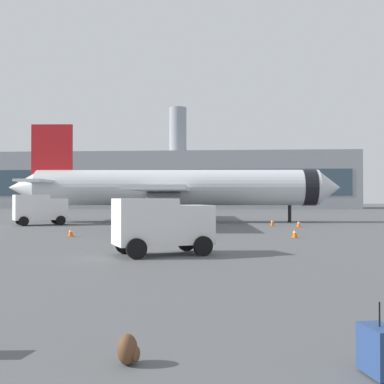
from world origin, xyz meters
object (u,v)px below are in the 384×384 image
(safety_cone_outer, at_px, (295,233))
(cargo_van, at_px, (162,223))
(safety_cone_near, at_px, (71,232))
(traveller_backpack, at_px, (128,350))
(airplane_at_gate, at_px, (175,188))
(safety_cone_mid, at_px, (272,222))
(safety_cone_far, at_px, (299,224))
(service_truck, at_px, (40,208))
(rolling_suitcase, at_px, (380,350))

(safety_cone_outer, bearing_deg, cargo_van, -127.75)
(safety_cone_near, relative_size, traveller_backpack, 1.35)
(airplane_at_gate, bearing_deg, cargo_van, -84.92)
(safety_cone_mid, relative_size, safety_cone_far, 1.12)
(safety_cone_outer, height_order, traveller_backpack, safety_cone_outer)
(traveller_backpack, bearing_deg, service_truck, 114.21)
(airplane_at_gate, xyz_separation_m, cargo_van, (2.53, -28.47, -2.21))
(airplane_at_gate, relative_size, safety_cone_outer, 54.79)
(safety_cone_near, bearing_deg, safety_cone_far, 34.29)
(service_truck, bearing_deg, safety_cone_outer, -29.62)
(service_truck, height_order, rolling_suitcase, service_truck)
(safety_cone_near, bearing_deg, cargo_van, -51.62)
(cargo_van, height_order, rolling_suitcase, cargo_van)
(cargo_van, relative_size, safety_cone_near, 7.44)
(airplane_at_gate, relative_size, safety_cone_mid, 50.06)
(safety_cone_outer, distance_m, traveller_backpack, 24.30)
(traveller_backpack, bearing_deg, safety_cone_far, 77.14)
(safety_cone_mid, height_order, traveller_backpack, safety_cone_mid)
(cargo_van, height_order, safety_cone_outer, cargo_van)
(airplane_at_gate, xyz_separation_m, service_truck, (-12.35, -6.23, -2.05))
(cargo_van, relative_size, safety_cone_mid, 6.77)
(cargo_van, xyz_separation_m, safety_cone_far, (9.38, 20.92, -1.14))
(airplane_at_gate, bearing_deg, rolling_suitcase, -79.72)
(airplane_at_gate, xyz_separation_m, traveller_backpack, (3.94, -42.46, -3.42))
(safety_cone_near, xyz_separation_m, safety_cone_outer, (14.88, 0.13, 0.00))
(safety_cone_mid, bearing_deg, airplane_at_gate, 146.93)
(service_truck, height_order, cargo_van, service_truck)
(safety_cone_near, distance_m, safety_cone_outer, 14.88)
(safety_cone_far, height_order, traveller_backpack, safety_cone_far)
(airplane_at_gate, height_order, safety_cone_near, airplane_at_gate)
(safety_cone_near, bearing_deg, service_truck, 120.04)
(cargo_van, height_order, traveller_backpack, cargo_van)
(cargo_van, bearing_deg, safety_cone_near, 128.38)
(service_truck, bearing_deg, airplane_at_gate, 26.79)
(airplane_at_gate, distance_m, rolling_suitcase, 43.50)
(cargo_van, bearing_deg, safety_cone_far, 65.84)
(cargo_van, xyz_separation_m, safety_cone_near, (-7.47, 9.43, -1.13))
(rolling_suitcase, bearing_deg, safety_cone_far, 83.22)
(cargo_van, bearing_deg, rolling_suitcase, -69.87)
(cargo_van, height_order, safety_cone_near, cargo_van)
(safety_cone_mid, xyz_separation_m, rolling_suitcase, (-1.96, -36.37, 0.04))
(safety_cone_near, xyz_separation_m, traveller_backpack, (8.88, -23.42, -0.09))
(cargo_van, bearing_deg, safety_cone_outer, 52.25)
(safety_cone_far, height_order, rolling_suitcase, rolling_suitcase)
(safety_cone_far, bearing_deg, safety_cone_outer, -99.88)
(service_truck, relative_size, traveller_backpack, 10.90)
(safety_cone_mid, relative_size, traveller_backpack, 1.49)
(safety_cone_outer, bearing_deg, safety_cone_far, 80.12)
(traveller_backpack, bearing_deg, rolling_suitcase, -3.37)
(airplane_at_gate, relative_size, traveller_backpack, 74.46)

